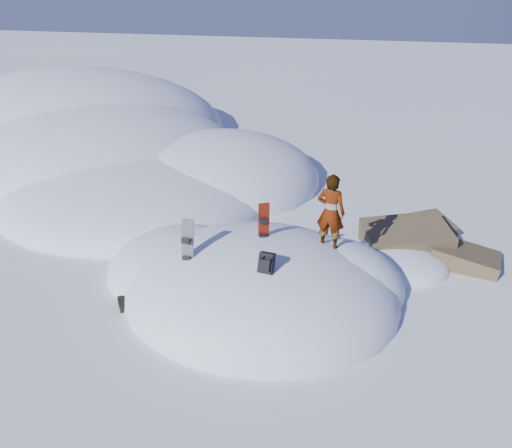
% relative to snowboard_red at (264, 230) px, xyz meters
% --- Properties ---
extents(ground, '(120.00, 120.00, 0.00)m').
position_rel_snowboard_red_xyz_m(ground, '(0.02, -0.45, -1.65)').
color(ground, white).
rests_on(ground, ground).
extents(snow_mound, '(8.00, 6.00, 3.00)m').
position_rel_snowboard_red_xyz_m(snow_mound, '(-0.15, -0.21, -1.65)').
color(snow_mound, white).
rests_on(snow_mound, ground).
extents(snow_ridge, '(21.50, 18.50, 6.40)m').
position_rel_snowboard_red_xyz_m(snow_ridge, '(-10.41, 9.40, -1.65)').
color(snow_ridge, white).
rests_on(snow_ridge, ground).
extents(rock_outcrop, '(4.68, 4.41, 1.68)m').
position_rel_snowboard_red_xyz_m(rock_outcrop, '(3.74, 2.56, -1.64)').
color(rock_outcrop, brown).
rests_on(rock_outcrop, ground).
extents(snowboard_red, '(0.27, 0.24, 1.50)m').
position_rel_snowboard_red_xyz_m(snowboard_red, '(0.00, 0.00, 0.00)').
color(snowboard_red, red).
rests_on(snowboard_red, snow_mound).
extents(snowboard_dark, '(0.31, 0.32, 1.58)m').
position_rel_snowboard_red_xyz_m(snowboard_dark, '(-1.58, -1.16, -0.18)').
color(snowboard_dark, black).
rests_on(snowboard_dark, snow_mound).
extents(backpack, '(0.37, 0.45, 0.55)m').
position_rel_snowboard_red_xyz_m(backpack, '(0.41, -1.45, -0.05)').
color(backpack, black).
rests_on(backpack, snow_mound).
extents(gear_pile, '(0.92, 0.79, 0.24)m').
position_rel_snowboard_red_xyz_m(gear_pile, '(-2.86, -1.60, -1.53)').
color(gear_pile, black).
rests_on(gear_pile, ground).
extents(person, '(0.79, 0.61, 1.95)m').
position_rel_snowboard_red_xyz_m(person, '(1.59, 0.32, 0.53)').
color(person, slate).
rests_on(person, snow_mound).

